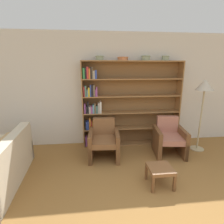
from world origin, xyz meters
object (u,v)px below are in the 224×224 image
Objects in this scene: footstool at (160,170)px; armchair_cushioned at (169,138)px; floor_lamp at (205,89)px; bookshelf at (123,106)px; bowl_brass at (123,58)px; bowl_cream at (165,58)px; bowl_sage at (146,58)px; armchair_leather at (104,141)px; bowl_copper at (100,58)px.

armchair_cushioned is at bearing 60.14° from footstool.
footstool is (-1.41, -1.20, -1.18)m from floor_lamp.
bookshelf is 1.12m from bowl_brass.
bowl_cream is 0.22× the size of armchair_cushioned.
floor_lamp is at bearing -21.83° from bowl_sage.
armchair_leather is 2.52m from floor_lamp.
bowl_sage is at bearing 0.00° from bowl_copper.
bowl_copper is 2.68m from footstool.
armchair_cushioned is (1.52, -0.62, -1.77)m from bowl_copper.
floor_lamp is (2.28, 0.12, 1.08)m from armchair_leather.
armchair_cushioned is at bearing -32.15° from bowl_brass.
armchair_leather is at bearing -86.27° from bowl_copper.
bowl_sage is 1.93m from armchair_cushioned.
bookshelf is at bearing 101.66° from footstool.
floor_lamp is at bearing 40.31° from footstool.
bowl_brass reaches higher than footstool.
bookshelf is 9.32× the size of bowl_brass.
armchair_leather is at bearing -149.20° from bowl_sage.
bowl_copper is 0.54m from bowl_brass.
bowl_brass is (-0.02, -0.02, 1.12)m from bookshelf.
footstool is (-0.65, -1.69, -1.87)m from bowl_cream.
bowl_brass is 0.31× the size of armchair_cushioned.
bowl_copper reaches higher than bowl_brass.
bowl_brass is 0.31× the size of armchair_leather.
floor_lamp is 2.19m from footstool.
bowl_brass is (0.54, 0.00, -0.01)m from bowl_copper.
bookshelf is at bearing 163.63° from floor_lamp.
armchair_leather and armchair_cushioned have the same top height.
footstool is (0.91, -1.69, -1.87)m from bowl_copper.
bowl_sage reaches higher than armchair_leather.
bowl_sage is 0.48m from bowl_cream.
armchair_cushioned is (0.97, -0.64, -0.64)m from bookshelf.
bowl_brass is 2.11m from armchair_cushioned.
bowl_cream is 0.46× the size of footstool.
armchair_leather is at bearing 129.05° from footstool.
bowl_cream is (0.48, 0.00, -0.00)m from bowl_sage.
bowl_copper is at bearing -180.00° from bowl_sage.
armchair_leather is (-1.04, -0.62, -1.78)m from bowl_sage.
bowl_cream is (1.56, 0.00, 0.01)m from bowl_copper.
floor_lamp is (2.32, -0.50, -0.69)m from bowl_copper.
bowl_brass is 1.23× the size of bowl_sage.
floor_lamp is at bearing -16.37° from bookshelf.
bowl_brass reaches higher than floor_lamp.
bookshelf is 6.15× the size of footstool.
bowl_sage reaches higher than bowl_brass.
bowl_brass is 0.15× the size of floor_lamp.
bookshelf reaches higher than floor_lamp.
bowl_brass is at bearing -124.83° from armchair_leather.
armchair_leather is (-0.51, -0.64, -0.64)m from bookshelf.
bowl_cream reaches higher than bowl_copper.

